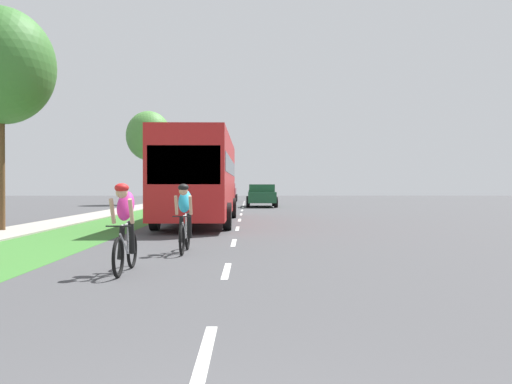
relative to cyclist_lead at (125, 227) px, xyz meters
name	(u,v)px	position (x,y,z in m)	size (l,w,h in m)	color
ground_plane	(239,223)	(1.78, 12.54, -0.81)	(120.00, 120.00, 0.00)	#424244
grass_verge	(119,223)	(-3.19, 12.54, -0.81)	(2.89, 70.00, 0.01)	#38722D
sidewalk_concrete	(60,223)	(-5.61, 12.54, -0.81)	(1.95, 70.00, 0.10)	#9E998E
lane_markings_center	(240,217)	(1.78, 16.54, -0.81)	(0.12, 53.13, 0.01)	white
cyclist_lead	(125,227)	(0.00, 0.00, 0.00)	(0.42, 1.72, 1.58)	black
cyclist_trailing	(185,217)	(0.71, 2.77, 0.00)	(0.42, 1.72, 1.58)	black
bus_red	(201,175)	(0.19, 12.63, 1.17)	(2.78, 11.60, 3.48)	red
pickup_dark_green	(261,196)	(3.12, 29.07, 0.02)	(2.22, 5.10, 1.64)	#194C2D
suv_maroon	(226,192)	(-0.02, 41.84, 0.14)	(2.15, 4.70, 1.79)	maroon
street_tree_near	(1,66)	(-6.12, 8.47, 4.73)	(3.55, 3.55, 7.51)	brown
street_tree_far	(149,136)	(-5.99, 33.79, 4.80)	(3.66, 3.66, 7.64)	brown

